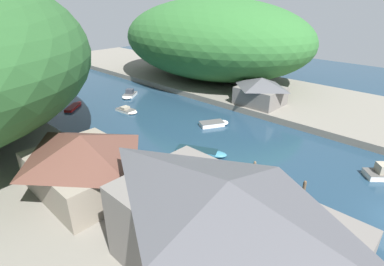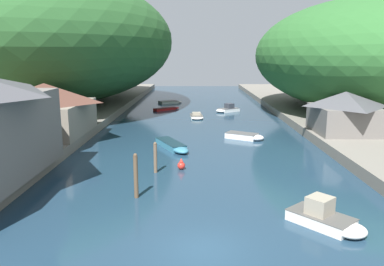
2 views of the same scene
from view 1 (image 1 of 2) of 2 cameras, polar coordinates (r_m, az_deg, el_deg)
name	(u,v)px [view 1 (image 1 of 2)]	position (r m, az deg, el deg)	size (l,w,h in m)	color
water_surface	(160,124)	(43.83, -6.19, 1.67)	(130.00, 130.00, 0.00)	#1E384C
right_bank	(248,89)	(60.14, 10.61, 8.28)	(22.00, 120.00, 0.97)	slate
hillside_right	(213,39)	(65.11, 4.06, 17.50)	(30.32, 42.44, 16.00)	#2D662D
waterfront_building	(225,232)	(18.19, 6.37, -18.24)	(8.19, 14.62, 7.17)	slate
boathouse_shed	(85,161)	(28.23, -19.78, -5.06)	(8.49, 10.54, 5.26)	gray
right_bank_cottage	(261,91)	(49.60, 12.96, 7.88)	(6.47, 7.29, 4.34)	slate
boat_small_dinghy	(74,106)	(54.05, -21.52, 4.78)	(4.53, 4.04, 0.41)	red
boat_far_right_bank	(129,95)	(56.92, -11.87, 7.15)	(4.33, 3.78, 1.33)	white
boat_moored_right	(51,95)	(62.13, -25.31, 6.58)	(4.89, 3.83, 0.43)	silver
boat_navy_launch	(127,110)	(49.38, -12.23, 4.24)	(1.99, 4.09, 0.78)	silver
boat_yellow_tender	(203,152)	(35.25, 2.10, -3.66)	(3.89, 6.02, 0.61)	teal
boat_red_skiff	(215,123)	(43.18, 4.43, 1.82)	(4.49, 3.54, 0.62)	white
mooring_post_nearest	(303,195)	(27.80, 20.34, -11.06)	(0.28, 0.28, 2.95)	brown
mooring_post_second	(254,172)	(30.30, 11.74, -7.29)	(0.27, 0.27, 2.46)	brown
channel_buoy_near	(257,169)	(32.58, 12.26, -6.69)	(0.63, 0.63, 0.94)	red
person_on_quay	(184,222)	(22.85, -1.57, -16.54)	(0.31, 0.42, 1.69)	#282D3D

